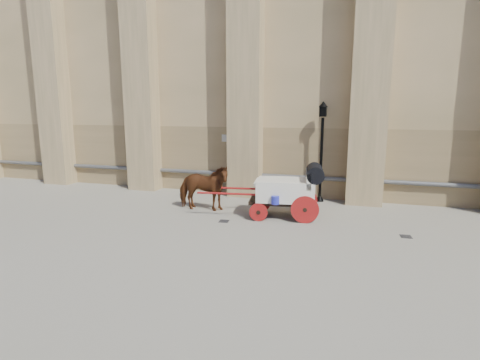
% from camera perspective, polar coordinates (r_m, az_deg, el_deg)
% --- Properties ---
extents(ground, '(90.00, 90.00, 0.00)m').
position_cam_1_polar(ground, '(13.05, 0.60, -6.10)').
color(ground, slate).
rests_on(ground, ground).
extents(horse, '(2.13, 1.06, 1.76)m').
position_cam_1_polar(horse, '(14.13, -5.64, -1.17)').
color(horse, '#5F3215').
rests_on(horse, ground).
extents(carriage, '(4.48, 1.76, 1.91)m').
position_cam_1_polar(carriage, '(13.24, 7.60, -1.35)').
color(carriage, black).
rests_on(carriage, ground).
extents(street_lamp, '(0.38, 0.38, 4.09)m').
position_cam_1_polar(street_lamp, '(15.65, 12.32, 4.65)').
color(street_lamp, black).
rests_on(street_lamp, ground).
extents(drain_grate_near, '(0.35, 0.35, 0.01)m').
position_cam_1_polar(drain_grate_near, '(12.89, -2.47, -6.28)').
color(drain_grate_near, black).
rests_on(drain_grate_near, ground).
extents(drain_grate_far, '(0.35, 0.35, 0.01)m').
position_cam_1_polar(drain_grate_far, '(12.44, 23.96, -7.87)').
color(drain_grate_far, black).
rests_on(drain_grate_far, ground).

